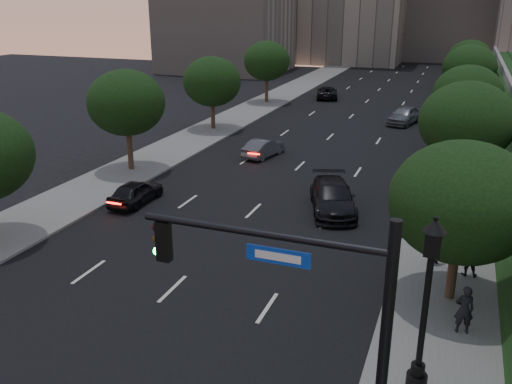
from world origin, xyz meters
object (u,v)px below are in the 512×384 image
at_px(sedan_near_right, 333,197).
at_px(pedestrian_b, 469,257).
at_px(sedan_far_left, 327,92).
at_px(sedan_far_right, 404,115).
at_px(street_lamp, 424,316).
at_px(pedestrian_a, 464,310).
at_px(traffic_signal_mast, 331,357).
at_px(sedan_mid_left, 264,148).
at_px(sedan_near_left, 136,192).
at_px(pedestrian_c, 436,245).

distance_m(sedan_near_right, pedestrian_b, 8.81).
relative_size(sedan_far_left, sedan_far_right, 1.04).
bearing_deg(street_lamp, pedestrian_a, 71.65).
bearing_deg(street_lamp, sedan_far_left, 106.56).
distance_m(traffic_signal_mast, sedan_far_right, 41.48).
bearing_deg(street_lamp, sedan_far_right, 96.72).
distance_m(street_lamp, sedan_mid_left, 25.78).
xyz_separation_m(street_lamp, sedan_near_left, (-16.19, 10.67, -1.96)).
height_order(pedestrian_a, pedestrian_b, pedestrian_a).
relative_size(sedan_near_left, pedestrian_c, 2.34).
xyz_separation_m(sedan_near_left, sedan_mid_left, (3.44, 11.65, -0.02)).
bearing_deg(sedan_mid_left, sedan_far_left, -74.43).
distance_m(sedan_mid_left, pedestrian_b, 20.11).
distance_m(sedan_near_right, sedan_far_right, 23.81).
bearing_deg(sedan_far_right, sedan_near_right, -78.14).
bearing_deg(sedan_far_right, pedestrian_a, -65.83).
xyz_separation_m(sedan_near_left, pedestrian_a, (17.38, -7.09, 0.35)).
bearing_deg(sedan_near_right, pedestrian_a, -74.31).
bearing_deg(sedan_far_left, street_lamp, 92.63).
distance_m(sedan_near_right, pedestrian_c, 7.38).
bearing_deg(pedestrian_c, sedan_near_right, -69.07).
distance_m(sedan_near_right, pedestrian_a, 11.96).
distance_m(sedan_far_right, pedestrian_b, 29.79).
xyz_separation_m(sedan_mid_left, sedan_far_right, (8.37, 14.89, 0.16)).
bearing_deg(pedestrian_b, pedestrian_a, 86.49).
relative_size(sedan_mid_left, pedestrian_b, 2.48).
distance_m(street_lamp, sedan_far_right, 37.51).
bearing_deg(traffic_signal_mast, sedan_far_left, 103.56).
distance_m(sedan_far_left, pedestrian_a, 47.13).
height_order(pedestrian_a, pedestrian_c, pedestrian_a).
bearing_deg(sedan_mid_left, sedan_near_right, 141.03).
xyz_separation_m(sedan_far_left, sedan_far_right, (9.91, -10.88, 0.13)).
distance_m(sedan_mid_left, pedestrian_c, 18.72).
relative_size(sedan_near_right, sedan_far_right, 1.14).
bearing_deg(pedestrian_a, sedan_far_left, -82.47).
bearing_deg(sedan_mid_left, street_lamp, 131.89).
bearing_deg(pedestrian_b, sedan_far_right, -80.55).
bearing_deg(sedan_mid_left, pedestrian_a, 138.79).
height_order(street_lamp, pedestrian_b, street_lamp).
bearing_deg(sedan_near_right, street_lamp, -86.23).
bearing_deg(street_lamp, sedan_near_left, 146.63).
relative_size(sedan_near_left, sedan_far_left, 0.79).
xyz_separation_m(street_lamp, pedestrian_b, (1.33, 7.98, -1.68)).
bearing_deg(street_lamp, pedestrian_c, 90.05).
xyz_separation_m(sedan_near_right, pedestrian_b, (6.92, -5.45, 0.16)).
distance_m(street_lamp, sedan_near_right, 14.66).
xyz_separation_m(street_lamp, sedan_near_right, (-5.59, 13.43, -1.84)).
height_order(street_lamp, sedan_near_right, street_lamp).
height_order(sedan_near_right, pedestrian_a, pedestrian_a).
relative_size(sedan_far_left, pedestrian_b, 3.11).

